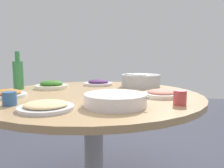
{
  "coord_description": "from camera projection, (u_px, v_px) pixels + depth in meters",
  "views": [
    {
      "loc": [
        -0.29,
        1.39,
        0.99
      ],
      "look_at": [
        -0.11,
        -0.01,
        0.81
      ],
      "focal_mm": 37.56,
      "sensor_mm": 36.0,
      "label": 1
    }
  ],
  "objects": [
    {
      "name": "dish_greens",
      "position": [
        51.0,
        85.0,
        1.66
      ],
      "size": [
        0.23,
        0.23,
        0.06
      ],
      "color": "silver",
      "rests_on": "round_dining_table"
    },
    {
      "name": "dish_tofu_braise",
      "position": [
        5.0,
        94.0,
        1.33
      ],
      "size": [
        0.23,
        0.23,
        0.04
      ],
      "color": "white",
      "rests_on": "round_dining_table"
    },
    {
      "name": "dish_shrimp",
      "position": [
        162.0,
        93.0,
        1.34
      ],
      "size": [
        0.22,
        0.22,
        0.04
      ],
      "color": "white",
      "rests_on": "round_dining_table"
    },
    {
      "name": "round_dining_table",
      "position": [
        93.0,
        112.0,
        1.44
      ],
      "size": [
        1.31,
        1.31,
        0.75
      ],
      "color": "#99999E",
      "rests_on": "ground"
    },
    {
      "name": "tea_cup_far",
      "position": [
        10.0,
        99.0,
        1.11
      ],
      "size": [
        0.07,
        0.07,
        0.06
      ],
      "primitive_type": "cylinder",
      "color": "#346098",
      "rests_on": "round_dining_table"
    },
    {
      "name": "tea_cup_near",
      "position": [
        180.0,
        98.0,
        1.12
      ],
      "size": [
        0.06,
        0.06,
        0.07
      ],
      "primitive_type": "cylinder",
      "color": "#C54547",
      "rests_on": "round_dining_table"
    },
    {
      "name": "dish_eggplant",
      "position": [
        98.0,
        83.0,
        1.84
      ],
      "size": [
        0.23,
        0.23,
        0.05
      ],
      "color": "silver",
      "rests_on": "round_dining_table"
    },
    {
      "name": "dish_noodles",
      "position": [
        46.0,
        106.0,
        1.02
      ],
      "size": [
        0.25,
        0.25,
        0.04
      ],
      "color": "silver",
      "rests_on": "round_dining_table"
    },
    {
      "name": "soup_bowl",
      "position": [
        115.0,
        100.0,
        1.09
      ],
      "size": [
        0.31,
        0.29,
        0.06
      ],
      "color": "white",
      "rests_on": "round_dining_table"
    },
    {
      "name": "green_bottle",
      "position": [
        18.0,
        74.0,
        1.62
      ],
      "size": [
        0.07,
        0.07,
        0.26
      ],
      "color": "#358445",
      "rests_on": "round_dining_table"
    },
    {
      "name": "rice_bowl",
      "position": [
        141.0,
        80.0,
        1.75
      ],
      "size": [
        0.29,
        0.29,
        0.1
      ],
      "color": "#B2B5BA",
      "rests_on": "round_dining_table"
    }
  ]
}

